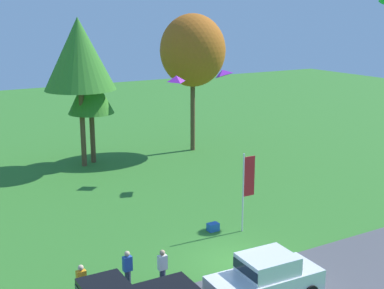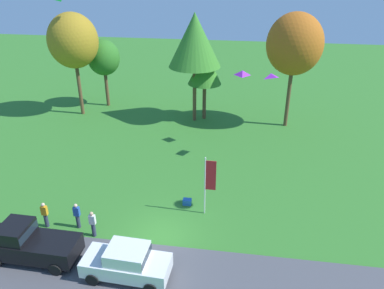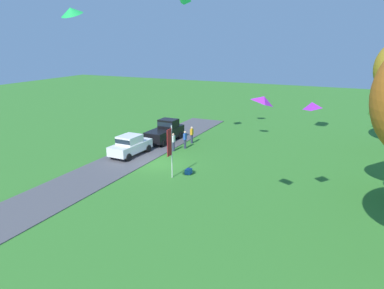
{
  "view_description": "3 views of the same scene",
  "coord_description": "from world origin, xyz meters",
  "views": [
    {
      "loc": [
        -12.64,
        -17.68,
        10.78
      ],
      "look_at": [
        1.08,
        5.54,
        4.05
      ],
      "focal_mm": 50.0,
      "sensor_mm": 36.0,
      "label": 1
    },
    {
      "loc": [
        4.44,
        -16.84,
        14.65
      ],
      "look_at": [
        0.94,
        6.46,
        2.96
      ],
      "focal_mm": 35.0,
      "sensor_mm": 36.0,
      "label": 2
    },
    {
      "loc": [
        25.75,
        15.34,
        10.2
      ],
      "look_at": [
        1.78,
        4.07,
        2.64
      ],
      "focal_mm": 35.0,
      "sensor_mm": 36.0,
      "label": 3
    }
  ],
  "objects": [
    {
      "name": "ground_plane",
      "position": [
        0.0,
        0.0,
        0.0
      ],
      "size": [
        120.0,
        120.0,
        0.0
      ],
      "primitive_type": "plane",
      "color": "#337528"
    },
    {
      "name": "pavement_strip",
      "position": [
        0.0,
        -2.96,
        0.03
      ],
      "size": [
        36.0,
        4.4,
        0.06
      ],
      "primitive_type": "cube",
      "color": "#4C4C51",
      "rests_on": "ground"
    },
    {
      "name": "car_pickup_mid_row",
      "position": [
        -6.49,
        -2.79,
        1.11
      ],
      "size": [
        5.04,
        2.13,
        2.14
      ],
      "color": "black",
      "rests_on": "ground"
    },
    {
      "name": "car_sedan_far_end",
      "position": [
        -0.91,
        -3.29,
        1.04
      ],
      "size": [
        4.48,
        2.11,
        1.84
      ],
      "color": "white",
      "rests_on": "ground"
    },
    {
      "name": "person_beside_suv",
      "position": [
        -7.02,
        -0.09,
        0.88
      ],
      "size": [
        0.36,
        0.24,
        1.71
      ],
      "color": "#2D334C",
      "rests_on": "ground"
    },
    {
      "name": "person_on_lawn",
      "position": [
        -5.08,
        0.11,
        0.88
      ],
      "size": [
        0.36,
        0.24,
        1.71
      ],
      "color": "#2D334C",
      "rests_on": "ground"
    },
    {
      "name": "person_watching_sky",
      "position": [
        -3.85,
        -0.5,
        0.88
      ],
      "size": [
        0.36,
        0.24,
        1.71
      ],
      "color": "#2D334C",
      "rests_on": "ground"
    },
    {
      "name": "flag_banner",
      "position": [
        2.55,
        2.66,
        2.57
      ],
      "size": [
        0.71,
        0.08,
        4.06
      ],
      "color": "silver",
      "rests_on": "ground"
    },
    {
      "name": "cooler_box",
      "position": [
        1.07,
        3.44,
        0.2
      ],
      "size": [
        0.56,
        0.4,
        0.4
      ],
      "primitive_type": "cube",
      "color": "blue",
      "rests_on": "ground"
    },
    {
      "name": "kite_diamond_low_drifter",
      "position": [
        6.17,
        10.39,
        7.02
      ],
      "size": [
        1.34,
        1.37,
        0.67
      ],
      "primitive_type": "pyramid",
      "rotation": [
        -0.33,
        0.0,
        0.53
      ],
      "color": "purple"
    },
    {
      "name": "kite_delta_high_left",
      "position": [
        11.86,
        2.76,
        11.37
      ],
      "size": [
        1.09,
        1.04,
        0.64
      ],
      "primitive_type": "cone",
      "rotation": [
        -0.35,
        0.0,
        4.67
      ],
      "color": "green"
    },
    {
      "name": "kite_diamond_over_trees",
      "position": [
        4.07,
        12.59,
        6.55
      ],
      "size": [
        1.02,
        0.86,
        0.49
      ],
      "primitive_type": "pyramid",
      "rotation": [
        -0.15,
        0.0,
        3.17
      ],
      "color": "purple"
    }
  ]
}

